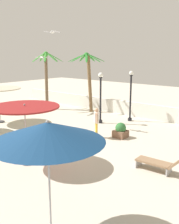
# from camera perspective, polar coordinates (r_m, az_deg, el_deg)

# --- Properties ---
(ground_plane) EXTENTS (56.00, 56.00, 0.00)m
(ground_plane) POSITION_cam_1_polar(r_m,az_deg,el_deg) (13.04, -9.21, -8.37)
(ground_plane) COLOR beige
(boundary_wall) EXTENTS (25.20, 0.30, 1.04)m
(boundary_wall) POSITION_cam_1_polar(r_m,az_deg,el_deg) (19.83, 11.15, 0.39)
(boundary_wall) COLOR silver
(boundary_wall) RESTS_ON ground_plane
(patio_umbrella_1) EXTENTS (2.77, 2.77, 3.09)m
(patio_umbrella_1) POSITION_cam_1_polar(r_m,az_deg,el_deg) (6.36, -8.99, -4.35)
(patio_umbrella_1) COLOR #333338
(patio_umbrella_1) RESTS_ON ground_plane
(patio_umbrella_3) EXTENTS (2.86, 2.86, 2.61)m
(patio_umbrella_3) POSITION_cam_1_polar(r_m,az_deg,el_deg) (11.16, -13.76, 0.57)
(patio_umbrella_3) COLOR #333338
(patio_umbrella_3) RESTS_ON ground_plane
(palm_tree_1) EXTENTS (2.92, 3.00, 4.67)m
(palm_tree_1) POSITION_cam_1_polar(r_m,az_deg,el_deg) (21.12, -0.23, 8.32)
(palm_tree_1) COLOR brown
(palm_tree_1) RESTS_ON ground_plane
(palm_tree_2) EXTENTS (2.76, 2.79, 4.75)m
(palm_tree_2) POSITION_cam_1_polar(r_m,az_deg,el_deg) (22.30, -9.25, 8.48)
(palm_tree_2) COLOR brown
(palm_tree_2) RESTS_ON ground_plane
(lamp_post_1) EXTENTS (0.29, 0.29, 3.45)m
(lamp_post_1) POSITION_cam_1_polar(r_m,az_deg,el_deg) (18.37, 8.82, 3.76)
(lamp_post_1) COLOR black
(lamp_post_1) RESTS_ON ground_plane
(lamp_post_2) EXTENTS (0.33, 0.33, 3.38)m
(lamp_post_2) POSITION_cam_1_polar(r_m,az_deg,el_deg) (17.57, 2.39, 3.84)
(lamp_post_2) COLOR black
(lamp_post_2) RESTS_ON ground_plane
(lounge_chair_0) EXTENTS (1.91, 0.63, 0.84)m
(lounge_chair_0) POSITION_cam_1_polar(r_m,az_deg,el_deg) (11.03, 14.81, -10.48)
(lounge_chair_0) COLOR #B7B7BC
(lounge_chair_0) RESTS_ON ground_plane
(guest_0) EXTENTS (0.42, 0.42, 1.69)m
(guest_0) POSITION_cam_1_polar(r_m,az_deg,el_deg) (14.65, 1.50, -1.66)
(guest_0) COLOR gold
(guest_0) RESTS_ON ground_plane
(seagull_0) EXTENTS (0.38, 1.11, 0.14)m
(seagull_0) POSITION_cam_1_polar(r_m,az_deg,el_deg) (20.98, -10.24, 11.46)
(seagull_0) COLOR white
(seagull_1) EXTENTS (1.24, 0.39, 0.15)m
(seagull_1) POSITION_cam_1_polar(r_m,az_deg,el_deg) (16.63, -7.97, 16.64)
(seagull_1) COLOR white
(planter) EXTENTS (0.70, 0.70, 0.85)m
(planter) POSITION_cam_1_polar(r_m,az_deg,el_deg) (14.94, 6.69, -4.02)
(planter) COLOR brown
(planter) RESTS_ON ground_plane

